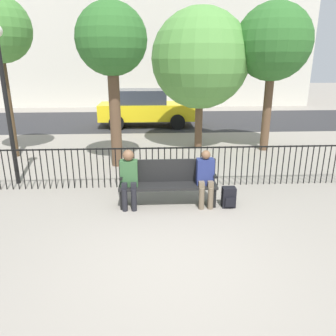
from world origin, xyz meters
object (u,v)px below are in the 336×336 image
Objects in this scene: tree_0 at (273,43)px; lamp_post at (3,83)px; seated_person_1 at (205,176)px; seated_person_0 at (129,176)px; parked_car_0 at (145,107)px; tree_1 at (200,59)px; backpack at (229,197)px; park_bench at (168,181)px; tree_3 at (111,42)px.

tree_0 is 1.27× the size of lamp_post.
seated_person_1 is at bearing -19.47° from lamp_post.
seated_person_1 is at bearing -122.07° from tree_0.
parked_car_0 is at bearing 88.56° from seated_person_0.
seated_person_0 is 5.71m from tree_1.
tree_0 reaches higher than backpack.
tree_1 reaches higher than parked_car_0.
tree_3 reaches higher than park_bench.
backpack is at bearing -10.75° from park_bench.
tree_1 is (1.31, 4.71, 2.37)m from park_bench.
park_bench is 6.08m from tree_0.
tree_0 reaches higher than seated_person_1.
park_bench is 4.07m from tree_3.
parked_car_0 is (-1.86, 3.84, -2.03)m from tree_1.
tree_3 reaches higher than lamp_post.
tree_0 reaches higher than tree_3.
backpack is 5.47m from lamp_post.
parked_car_0 is at bearing 132.14° from tree_0.
tree_3 is at bearing 30.14° from lamp_post.
backpack is at bearing -18.72° from lamp_post.
parked_car_0 is at bearing 67.31° from lamp_post.
backpack is at bearing -49.60° from tree_3.
tree_1 is (0.56, 4.84, 2.23)m from seated_person_1.
tree_0 is 2.24m from tree_1.
tree_3 reaches higher than backpack.
tree_3 is (-4.71, -1.45, -0.06)m from tree_0.
parked_car_0 is at bearing 82.92° from tree_3.
tree_3 is (-2.49, 2.93, 3.06)m from backpack.
lamp_post is (-4.29, 1.52, 1.72)m from seated_person_1.
tree_1 is at bearing -64.12° from parked_car_0.
tree_1 is (-2.12, 0.56, -0.46)m from tree_0.
tree_3 is at bearing -142.15° from tree_1.
seated_person_1 is (1.52, -0.00, -0.03)m from seated_person_0.
park_bench is 0.77m from seated_person_1.
tree_3 reaches higher than parked_car_0.
seated_person_1 reaches higher than park_bench.
park_bench is 1.70× the size of seated_person_1.
seated_person_0 reaches higher than park_bench.
parked_car_0 reaches higher than park_bench.
seated_person_0 is 2.04m from backpack.
park_bench is at bearing 169.25° from backpack.
park_bench is 0.80m from seated_person_0.
tree_1 is at bearing 88.94° from backpack.
tree_0 is (2.68, 4.28, 2.68)m from seated_person_1.
backpack is 0.12× the size of lamp_post.
park_bench is at bearing -86.30° from parked_car_0.
lamp_post reaches higher than seated_person_0.
parked_car_0 is at bearing 98.50° from seated_person_1.
backpack is at bearing -11.67° from seated_person_1.
seated_person_1 is 4.87m from lamp_post.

